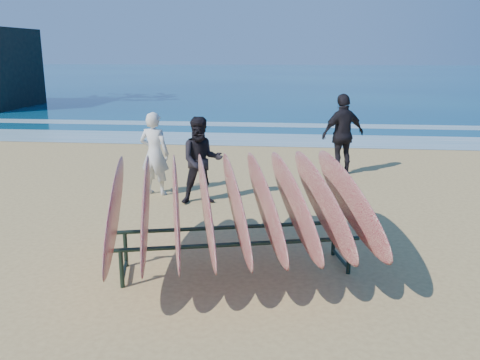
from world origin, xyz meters
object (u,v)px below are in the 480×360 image
at_px(person_white, 155,154).
at_px(person_dark_a, 202,161).
at_px(person_dark_b, 343,135).
at_px(surfboard_rack, 235,203).

bearing_deg(person_white, person_dark_a, 164.55).
xyz_separation_m(person_white, person_dark_b, (3.98, 2.19, 0.11)).
relative_size(surfboard_rack, person_white, 2.24).
distance_m(surfboard_rack, person_dark_a, 3.21).
distance_m(person_white, person_dark_b, 4.54).
relative_size(person_dark_a, person_dark_b, 0.88).
bearing_deg(surfboard_rack, person_dark_b, 57.70).
bearing_deg(person_white, person_dark_b, -140.43).
xyz_separation_m(surfboard_rack, person_dark_b, (1.90, 5.76, 0.02)).
xyz_separation_m(surfboard_rack, person_white, (-2.08, 3.57, -0.09)).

